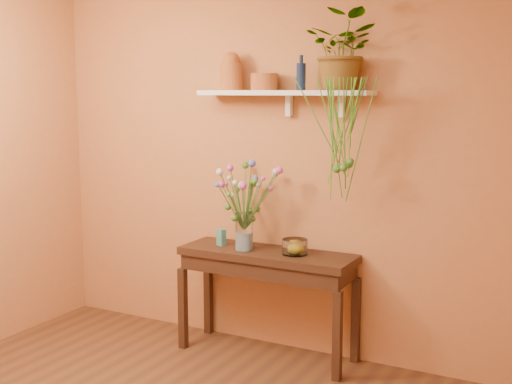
% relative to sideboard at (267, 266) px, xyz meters
% --- Properties ---
extents(room, '(4.04, 4.04, 2.70)m').
position_rel_sideboard_xyz_m(room, '(0.03, -1.77, 0.68)').
color(room, brown).
rests_on(room, ground).
extents(sideboard, '(1.30, 0.42, 0.79)m').
position_rel_sideboard_xyz_m(sideboard, '(0.00, 0.00, 0.00)').
color(sideboard, '#331E14').
rests_on(sideboard, ground).
extents(wall_shelf, '(1.30, 0.24, 0.19)m').
position_rel_sideboard_xyz_m(wall_shelf, '(0.09, 0.10, 1.24)').
color(wall_shelf, white).
rests_on(wall_shelf, room).
extents(terracotta_jug, '(0.20, 0.20, 0.28)m').
position_rel_sideboard_xyz_m(terracotta_jug, '(-0.35, 0.10, 1.40)').
color(terracotta_jug, '#9A5226').
rests_on(terracotta_jug, wall_shelf).
extents(terracotta_pot, '(0.22, 0.22, 0.12)m').
position_rel_sideboard_xyz_m(terracotta_pot, '(-0.08, 0.11, 1.33)').
color(terracotta_pot, '#9A5226').
rests_on(terracotta_pot, wall_shelf).
extents(blue_bottle, '(0.08, 0.08, 0.24)m').
position_rel_sideboard_xyz_m(blue_bottle, '(0.21, 0.09, 1.36)').
color(blue_bottle, '#122345').
rests_on(blue_bottle, wall_shelf).
extents(spider_plant, '(0.47, 0.41, 0.52)m').
position_rel_sideboard_xyz_m(spider_plant, '(0.52, 0.09, 1.53)').
color(spider_plant, '#396F25').
rests_on(spider_plant, wall_shelf).
extents(plant_fronds, '(0.57, 0.30, 0.83)m').
position_rel_sideboard_xyz_m(plant_fronds, '(0.59, -0.06, 0.93)').
color(plant_fronds, '#396F25').
rests_on(plant_fronds, wall_shelf).
extents(glass_vase, '(0.13, 0.13, 0.27)m').
position_rel_sideboard_xyz_m(glass_vase, '(-0.16, -0.05, 0.23)').
color(glass_vase, white).
rests_on(glass_vase, sideboard).
extents(bouquet, '(0.49, 0.48, 0.52)m').
position_rel_sideboard_xyz_m(bouquet, '(-0.15, -0.03, 0.57)').
color(bouquet, '#386B28').
rests_on(bouquet, glass_vase).
extents(glass_bowl, '(0.18, 0.18, 0.11)m').
position_rel_sideboard_xyz_m(glass_bowl, '(0.22, 0.00, 0.16)').
color(glass_bowl, white).
rests_on(glass_bowl, sideboard).
extents(lemon, '(0.08, 0.08, 0.08)m').
position_rel_sideboard_xyz_m(lemon, '(0.22, -0.00, 0.16)').
color(lemon, yellow).
rests_on(lemon, glass_bowl).
extents(carton, '(0.07, 0.07, 0.12)m').
position_rel_sideboard_xyz_m(carton, '(-0.38, -0.01, 0.18)').
color(carton, teal).
rests_on(carton, sideboard).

